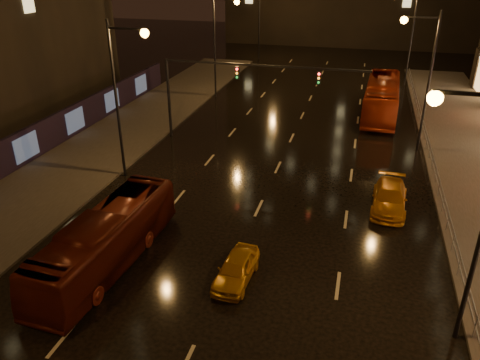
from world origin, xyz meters
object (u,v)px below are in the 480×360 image
at_px(bus_curb, 382,97).
at_px(taxi_far, 389,198).
at_px(taxi_near, 236,269).
at_px(bus_red, 107,240).

relative_size(bus_curb, taxi_far, 2.54).
distance_m(bus_curb, taxi_near, 27.55).
bearing_deg(taxi_far, taxi_near, -124.71).
relative_size(bus_curb, taxi_near, 3.32).
height_order(bus_red, taxi_near, bus_red).
distance_m(taxi_near, taxi_far, 11.04).
xyz_separation_m(taxi_near, taxi_far, (6.78, 8.71, 0.07)).
height_order(bus_red, taxi_far, bus_red).
xyz_separation_m(bus_curb, taxi_far, (0.44, -18.08, -0.97)).
relative_size(bus_red, taxi_far, 2.11).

